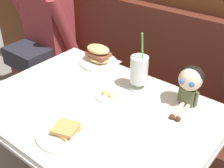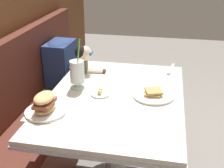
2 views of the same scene
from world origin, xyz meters
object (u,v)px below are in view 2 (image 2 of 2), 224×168
object	(u,v)px
milkshake_glass	(77,73)
butter_knife	(170,70)
butter_saucer	(100,93)
backpack	(62,61)
seated_doll	(84,55)
sandwich_plate	(45,106)
toast_plate	(153,94)

from	to	relation	value
milkshake_glass	butter_knife	size ratio (longest dim) A/B	1.34
butter_saucer	butter_knife	xyz separation A→B (m)	(0.46, -0.41, -0.00)
butter_knife	backpack	bearing A→B (deg)	75.04
butter_knife	backpack	world-z (taller)	backpack
milkshake_glass	butter_saucer	size ratio (longest dim) A/B	2.63
milkshake_glass	backpack	bearing A→B (deg)	28.42
milkshake_glass	seated_doll	size ratio (longest dim) A/B	1.42
sandwich_plate	butter_saucer	bearing A→B (deg)	-41.20
sandwich_plate	milkshake_glass	bearing A→B (deg)	-12.68
toast_plate	backpack	xyz separation A→B (m)	(0.67, 0.83, -0.09)
milkshake_glass	sandwich_plate	size ratio (longest dim) A/B	1.43
butter_saucer	backpack	world-z (taller)	backpack
butter_saucer	butter_knife	size ratio (longest dim) A/B	0.51
sandwich_plate	backpack	xyz separation A→B (m)	(0.98, 0.27, -0.13)
butter_knife	backpack	distance (m)	0.96
milkshake_glass	seated_doll	bearing A→B (deg)	6.52
sandwich_plate	butter_knife	xyz separation A→B (m)	(0.73, -0.65, -0.04)
toast_plate	butter_saucer	world-z (taller)	toast_plate
toast_plate	sandwich_plate	xyz separation A→B (m)	(-0.31, 0.55, 0.03)
butter_saucer	backpack	size ratio (longest dim) A/B	0.30
butter_saucer	seated_doll	size ratio (longest dim) A/B	0.54
backpack	butter_saucer	bearing A→B (deg)	-144.36
butter_knife	seated_doll	size ratio (longest dim) A/B	1.05
seated_doll	toast_plate	bearing A→B (deg)	-119.65
butter_knife	seated_doll	distance (m)	0.63
milkshake_glass	butter_knife	world-z (taller)	milkshake_glass
sandwich_plate	backpack	world-z (taller)	sandwich_plate
sandwich_plate	seated_doll	world-z (taller)	seated_doll
butter_knife	backpack	size ratio (longest dim) A/B	0.58
milkshake_glass	seated_doll	xyz separation A→B (m)	(0.26, 0.03, 0.03)
butter_saucer	backpack	bearing A→B (deg)	35.64
toast_plate	seated_doll	world-z (taller)	seated_doll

